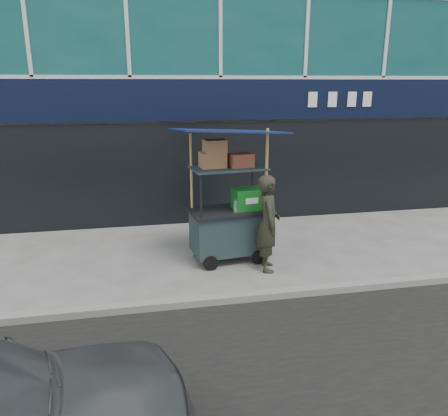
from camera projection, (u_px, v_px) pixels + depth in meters
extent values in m
plane|color=#605F5B|center=(265.00, 293.00, 7.10)|extent=(80.00, 80.00, 0.00)
cube|color=gray|center=(269.00, 295.00, 6.89)|extent=(80.00, 0.18, 0.12)
cube|color=black|center=(221.00, 100.00, 9.93)|extent=(15.68, 0.06, 0.90)
cube|color=black|center=(221.00, 173.00, 10.44)|extent=(15.68, 0.04, 2.40)
cube|color=#18292A|center=(228.00, 232.00, 8.30)|extent=(1.43, 0.94, 0.78)
cylinder|color=black|center=(211.00, 263.00, 7.90)|extent=(0.27, 0.09, 0.27)
cylinder|color=black|center=(259.00, 257.00, 8.18)|extent=(0.27, 0.09, 0.27)
cube|color=black|center=(228.00, 211.00, 8.19)|extent=(1.53, 1.04, 0.04)
cylinder|color=black|center=(201.00, 197.00, 7.59)|extent=(0.04, 0.04, 0.84)
cylinder|color=black|center=(266.00, 192.00, 7.96)|extent=(0.04, 0.04, 0.84)
cylinder|color=black|center=(192.00, 189.00, 8.20)|extent=(0.04, 0.04, 0.84)
cylinder|color=black|center=(252.00, 184.00, 8.57)|extent=(0.04, 0.04, 0.84)
cube|color=#18292A|center=(228.00, 168.00, 7.96)|extent=(1.43, 0.94, 0.03)
cylinder|color=tan|center=(266.00, 198.00, 7.99)|extent=(0.06, 0.06, 2.51)
cylinder|color=tan|center=(192.00, 197.00, 8.25)|extent=(0.05, 0.05, 2.40)
cube|color=#0D1B4A|center=(228.00, 131.00, 7.78)|extent=(2.05, 1.56, 0.22)
cube|color=#106516|center=(248.00, 199.00, 8.19)|extent=(0.60, 0.46, 0.39)
cylinder|color=silver|center=(236.00, 207.00, 7.97)|extent=(0.08, 0.08, 0.22)
cylinder|color=#1836BA|center=(236.00, 200.00, 7.93)|extent=(0.04, 0.04, 0.02)
cube|color=brown|center=(213.00, 160.00, 7.89)|extent=(0.48, 0.39, 0.28)
cube|color=brown|center=(241.00, 160.00, 7.94)|extent=(0.46, 0.36, 0.25)
cube|color=brown|center=(215.00, 146.00, 7.81)|extent=(0.42, 0.34, 0.22)
imported|color=#28291E|center=(268.00, 223.00, 7.76)|extent=(0.52, 0.70, 1.75)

